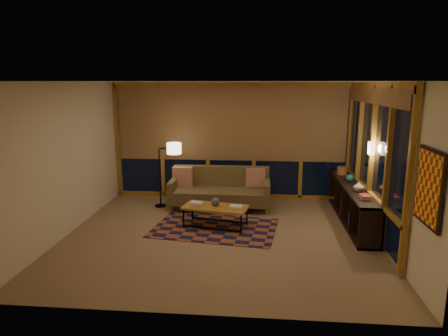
# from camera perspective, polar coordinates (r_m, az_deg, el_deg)

# --- Properties ---
(floor) EXTENTS (5.50, 5.00, 0.01)m
(floor) POSITION_cam_1_polar(r_m,az_deg,el_deg) (7.25, -0.50, -9.64)
(floor) COLOR #8B6242
(floor) RESTS_ON ground
(ceiling) EXTENTS (5.50, 5.00, 0.01)m
(ceiling) POSITION_cam_1_polar(r_m,az_deg,el_deg) (6.73, -0.54, 12.23)
(ceiling) COLOR white
(ceiling) RESTS_ON walls
(walls) EXTENTS (5.51, 5.01, 2.70)m
(walls) POSITION_cam_1_polar(r_m,az_deg,el_deg) (6.86, -0.52, 0.89)
(walls) COLOR #F3E7BE
(walls) RESTS_ON floor
(window_wall_back) EXTENTS (5.30, 0.16, 2.60)m
(window_wall_back) POSITION_cam_1_polar(r_m,az_deg,el_deg) (9.25, 0.98, 3.81)
(window_wall_back) COLOR #AF742C
(window_wall_back) RESTS_ON walls
(window_wall_right) EXTENTS (0.16, 3.70, 2.60)m
(window_wall_right) POSITION_cam_1_polar(r_m,az_deg,el_deg) (7.68, 20.27, 1.35)
(window_wall_right) COLOR #AF742C
(window_wall_right) RESTS_ON walls
(wall_art) EXTENTS (0.06, 0.74, 0.94)m
(wall_art) POSITION_cam_1_polar(r_m,az_deg,el_deg) (5.40, 27.23, -2.49)
(wall_art) COLOR red
(wall_art) RESTS_ON walls
(wall_sconce) EXTENTS (0.12, 0.18, 0.22)m
(wall_sconce) POSITION_cam_1_polar(r_m,az_deg,el_deg) (7.49, 20.22, 2.64)
(wall_sconce) COLOR #FFE2B8
(wall_sconce) RESTS_ON walls
(sofa) EXTENTS (2.12, 0.86, 0.87)m
(sofa) POSITION_cam_1_polar(r_m,az_deg,el_deg) (8.61, -0.60, -3.05)
(sofa) COLOR brown
(sofa) RESTS_ON floor
(pillow_left) EXTENTS (0.44, 0.17, 0.44)m
(pillow_left) POSITION_cam_1_polar(r_m,az_deg,el_deg) (8.82, -5.91, -1.28)
(pillow_left) COLOR #B93D21
(pillow_left) RESTS_ON sofa
(pillow_right) EXTENTS (0.43, 0.19, 0.42)m
(pillow_right) POSITION_cam_1_polar(r_m,az_deg,el_deg) (8.74, 4.50, -1.45)
(pillow_right) COLOR #B93D21
(pillow_right) RESTS_ON sofa
(area_rug) EXTENTS (2.43, 1.79, 0.01)m
(area_rug) POSITION_cam_1_polar(r_m,az_deg,el_deg) (7.60, -1.31, -8.55)
(area_rug) COLOR brown
(area_rug) RESTS_ON floor
(coffee_table) EXTENTS (1.30, 0.78, 0.40)m
(coffee_table) POSITION_cam_1_polar(r_m,az_deg,el_deg) (7.61, -1.22, -6.95)
(coffee_table) COLOR #AF742C
(coffee_table) RESTS_ON floor
(book_stack_a) EXTENTS (0.24, 0.19, 0.07)m
(book_stack_a) POSITION_cam_1_polar(r_m,az_deg,el_deg) (7.61, -3.90, -5.09)
(book_stack_a) COLOR #EDE2CB
(book_stack_a) RESTS_ON coffee_table
(book_stack_b) EXTENTS (0.28, 0.23, 0.05)m
(book_stack_b) POSITION_cam_1_polar(r_m,az_deg,el_deg) (7.44, 1.74, -5.52)
(book_stack_b) COLOR #EDE2CB
(book_stack_b) RESTS_ON coffee_table
(ceramic_pot) EXTENTS (0.16, 0.16, 0.16)m
(ceramic_pot) POSITION_cam_1_polar(r_m,az_deg,el_deg) (7.56, -1.25, -4.82)
(ceramic_pot) COLOR black
(ceramic_pot) RESTS_ON coffee_table
(floor_lamp) EXTENTS (0.51, 0.37, 1.42)m
(floor_lamp) POSITION_cam_1_polar(r_m,az_deg,el_deg) (8.82, -9.18, -0.98)
(floor_lamp) COLOR black
(floor_lamp) RESTS_ON floor
(bookshelf) EXTENTS (0.40, 2.90, 0.72)m
(bookshelf) POSITION_cam_1_polar(r_m,az_deg,el_deg) (8.24, 17.78, -4.86)
(bookshelf) COLOR black
(bookshelf) RESTS_ON floor
(basket) EXTENTS (0.26, 0.26, 0.16)m
(basket) POSITION_cam_1_polar(r_m,az_deg,el_deg) (9.05, 16.54, -0.38)
(basket) COLOR #A57550
(basket) RESTS_ON bookshelf
(teal_bowl) EXTENTS (0.19, 0.19, 0.15)m
(teal_bowl) POSITION_cam_1_polar(r_m,az_deg,el_deg) (8.42, 17.53, -1.39)
(teal_bowl) COLOR #1A6262
(teal_bowl) RESTS_ON bookshelf
(vase) EXTENTS (0.23, 0.23, 0.20)m
(vase) POSITION_cam_1_polar(r_m,az_deg,el_deg) (7.72, 18.68, -2.51)
(vase) COLOR #AFA38B
(vase) RESTS_ON bookshelf
(shelf_book_stack) EXTENTS (0.17, 0.23, 0.07)m
(shelf_book_stack) POSITION_cam_1_polar(r_m,az_deg,el_deg) (7.27, 19.52, -3.97)
(shelf_book_stack) COLOR #EDE2CB
(shelf_book_stack) RESTS_ON bookshelf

